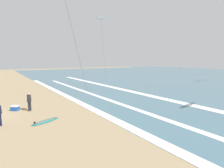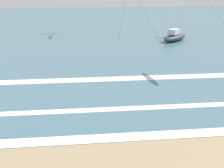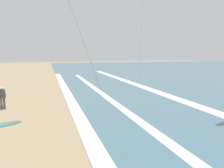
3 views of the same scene
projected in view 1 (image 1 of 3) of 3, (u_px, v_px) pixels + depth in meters
wave_foam_shoreline at (74, 100)px, 18.84m from camera, size 44.65×0.78×0.01m
wave_foam_mid_break at (101, 97)px, 20.00m from camera, size 40.36×0.60×0.01m
wave_foam_outer_break at (148, 95)px, 21.22m from camera, size 57.55×1.07×0.01m
surfer_foreground_main at (29, 100)px, 14.53m from camera, size 0.40×0.44×1.60m
surfboard_near_water at (46, 121)px, 12.06m from camera, size 1.27×2.18×0.25m
kite_white_far_left at (101, 19)px, 44.80m from camera, size 10.69×6.73×15.59m
cooler_box at (15, 108)px, 14.73m from camera, size 0.75×0.75×0.44m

